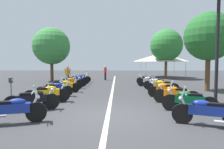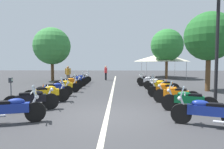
% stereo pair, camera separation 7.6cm
% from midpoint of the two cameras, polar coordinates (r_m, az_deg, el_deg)
% --- Properties ---
extents(ground_plane, '(80.00, 80.00, 0.00)m').
position_cam_midpoint_polar(ground_plane, '(7.29, -1.56, -12.16)').
color(ground_plane, '#38383A').
extents(lane_centre_stripe, '(28.88, 0.16, 0.01)m').
position_cam_midpoint_polar(lane_centre_stripe, '(13.40, -0.08, -4.88)').
color(lane_centre_stripe, beige).
rests_on(lane_centre_stripe, ground_plane).
extents(motorcycle_left_row_0, '(0.91, 2.12, 1.22)m').
position_cam_midpoint_polar(motorcycle_left_row_0, '(7.07, -27.71, -9.11)').
color(motorcycle_left_row_0, black).
rests_on(motorcycle_left_row_0, ground_plane).
extents(motorcycle_left_row_1, '(1.00, 2.04, 1.02)m').
position_cam_midpoint_polar(motorcycle_left_row_1, '(8.57, -22.65, -6.85)').
color(motorcycle_left_row_1, black).
rests_on(motorcycle_left_row_1, ground_plane).
extents(motorcycle_left_row_2, '(1.08, 2.07, 1.23)m').
position_cam_midpoint_polar(motorcycle_left_row_2, '(9.96, -18.75, -5.26)').
color(motorcycle_left_row_2, black).
rests_on(motorcycle_left_row_2, ground_plane).
extents(motorcycle_left_row_3, '(0.88, 2.04, 1.20)m').
position_cam_midpoint_polar(motorcycle_left_row_3, '(11.57, -16.74, -4.10)').
color(motorcycle_left_row_3, black).
rests_on(motorcycle_left_row_3, ground_plane).
extents(motorcycle_left_row_4, '(0.92, 2.04, 1.19)m').
position_cam_midpoint_polar(motorcycle_left_row_4, '(13.02, -14.15, -3.23)').
color(motorcycle_left_row_4, black).
rests_on(motorcycle_left_row_4, ground_plane).
extents(motorcycle_left_row_5, '(0.99, 2.12, 1.01)m').
position_cam_midpoint_polar(motorcycle_left_row_5, '(14.63, -12.87, -2.42)').
color(motorcycle_left_row_5, black).
rests_on(motorcycle_left_row_5, ground_plane).
extents(motorcycle_left_row_6, '(0.84, 1.98, 1.23)m').
position_cam_midpoint_polar(motorcycle_left_row_6, '(16.11, -11.03, -1.82)').
color(motorcycle_left_row_6, black).
rests_on(motorcycle_left_row_6, ground_plane).
extents(motorcycle_left_row_7, '(0.91, 1.96, 0.99)m').
position_cam_midpoint_polar(motorcycle_left_row_7, '(17.74, -10.03, -1.39)').
color(motorcycle_left_row_7, black).
rests_on(motorcycle_left_row_7, ground_plane).
extents(motorcycle_left_row_8, '(0.90, 1.95, 1.19)m').
position_cam_midpoint_polar(motorcycle_left_row_8, '(19.17, -9.27, -1.00)').
color(motorcycle_left_row_8, black).
rests_on(motorcycle_left_row_8, ground_plane).
extents(motorcycle_right_row_0, '(0.95, 2.04, 1.21)m').
position_cam_midpoint_polar(motorcycle_right_row_0, '(6.73, 25.84, -9.74)').
color(motorcycle_right_row_0, black).
rests_on(motorcycle_right_row_0, ground_plane).
extents(motorcycle_right_row_1, '(0.97, 2.04, 1.23)m').
position_cam_midpoint_polar(motorcycle_right_row_1, '(8.26, 21.49, -7.13)').
color(motorcycle_right_row_1, black).
rests_on(motorcycle_right_row_1, ground_plane).
extents(motorcycle_right_row_2, '(1.06, 2.02, 1.02)m').
position_cam_midpoint_polar(motorcycle_right_row_2, '(9.65, 18.16, -5.59)').
color(motorcycle_right_row_2, black).
rests_on(motorcycle_right_row_2, ground_plane).
extents(motorcycle_right_row_3, '(0.90, 1.97, 1.20)m').
position_cam_midpoint_polar(motorcycle_right_row_3, '(11.23, 15.37, -4.30)').
color(motorcycle_right_row_3, black).
rests_on(motorcycle_right_row_3, ground_plane).
extents(motorcycle_right_row_4, '(0.90, 2.00, 1.22)m').
position_cam_midpoint_polar(motorcycle_right_row_4, '(12.83, 14.51, -3.25)').
color(motorcycle_right_row_4, black).
rests_on(motorcycle_right_row_4, ground_plane).
extents(motorcycle_right_row_5, '(0.98, 1.92, 0.99)m').
position_cam_midpoint_polar(motorcycle_right_row_5, '(14.38, 12.99, -2.59)').
color(motorcycle_right_row_5, black).
rests_on(motorcycle_right_row_5, ground_plane).
extents(motorcycle_right_row_6, '(0.95, 2.01, 1.00)m').
position_cam_midpoint_polar(motorcycle_right_row_6, '(15.98, 11.00, -1.92)').
color(motorcycle_right_row_6, black).
rests_on(motorcycle_right_row_6, ground_plane).
extents(motorcycle_right_row_7, '(1.04, 1.84, 0.99)m').
position_cam_midpoint_polar(motorcycle_right_row_7, '(17.42, 10.18, -1.48)').
color(motorcycle_right_row_7, black).
rests_on(motorcycle_right_row_7, ground_plane).
extents(street_lamp_twin_globe, '(0.32, 1.22, 5.34)m').
position_cam_midpoint_polar(street_lamp_twin_globe, '(9.76, 28.68, 12.74)').
color(street_lamp_twin_globe, black).
rests_on(street_lamp_twin_globe, ground_plane).
extents(parking_meter, '(0.19, 0.14, 1.29)m').
position_cam_midpoint_polar(parking_meter, '(9.84, -27.91, -3.13)').
color(parking_meter, slate).
rests_on(parking_meter, ground_plane).
extents(traffic_cone_0, '(0.36, 0.36, 0.61)m').
position_cam_midpoint_polar(traffic_cone_0, '(15.10, 17.20, -2.98)').
color(traffic_cone_0, orange).
rests_on(traffic_cone_0, ground_plane).
extents(traffic_cone_1, '(0.36, 0.36, 0.61)m').
position_cam_midpoint_polar(traffic_cone_1, '(13.27, -19.83, -3.92)').
color(traffic_cone_1, orange).
rests_on(traffic_cone_1, ground_plane).
extents(traffic_cone_2, '(0.36, 0.36, 0.61)m').
position_cam_midpoint_polar(traffic_cone_2, '(16.52, 15.53, -2.39)').
color(traffic_cone_2, orange).
rests_on(traffic_cone_2, ground_plane).
extents(bystander_0, '(0.49, 0.32, 1.61)m').
position_cam_midpoint_polar(bystander_0, '(21.47, -2.10, 0.82)').
color(bystander_0, black).
rests_on(bystander_0, ground_plane).
extents(bystander_2, '(0.32, 0.52, 1.64)m').
position_cam_midpoint_polar(bystander_2, '(18.55, -13.15, 0.35)').
color(bystander_2, brown).
rests_on(bystander_2, ground_plane).
extents(roadside_tree_0, '(3.29, 3.29, 5.39)m').
position_cam_midpoint_polar(roadside_tree_0, '(14.87, 26.57, 9.97)').
color(roadside_tree_0, brown).
rests_on(roadside_tree_0, ground_plane).
extents(roadside_tree_1, '(3.87, 3.87, 5.63)m').
position_cam_midpoint_polar(roadside_tree_1, '(21.43, -17.58, 8.00)').
color(roadside_tree_1, brown).
rests_on(roadside_tree_1, ground_plane).
extents(roadside_tree_2, '(3.84, 3.84, 5.96)m').
position_cam_midpoint_polar(roadside_tree_2, '(24.19, 15.67, 8.32)').
color(roadside_tree_2, brown).
rests_on(roadside_tree_2, ground_plane).
extents(event_tent, '(5.29, 5.29, 3.20)m').
position_cam_midpoint_polar(event_tent, '(26.24, 14.32, 4.95)').
color(event_tent, beige).
rests_on(event_tent, ground_plane).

